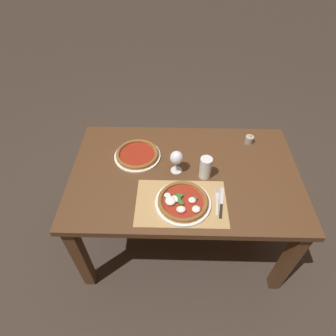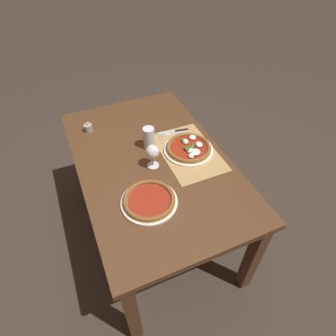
{
  "view_description": "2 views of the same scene",
  "coord_description": "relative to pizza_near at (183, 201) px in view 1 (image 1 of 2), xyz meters",
  "views": [
    {
      "loc": [
        -0.08,
        -1.19,
        2.01
      ],
      "look_at": [
        -0.1,
        -0.04,
        0.81
      ],
      "focal_mm": 30.0,
      "sensor_mm": 36.0,
      "label": 1
    },
    {
      "loc": [
        -1.2,
        0.41,
        1.91
      ],
      "look_at": [
        -0.19,
        -0.02,
        0.83
      ],
      "focal_mm": 30.0,
      "sensor_mm": 36.0,
      "label": 2
    }
  ],
  "objects": [
    {
      "name": "paper_placemat",
      "position": [
        -0.01,
        0.01,
        -0.02
      ],
      "size": [
        0.51,
        0.33,
        0.0
      ],
      "primitive_type": "cube",
      "color": "#A88451",
      "rests_on": "dining_table"
    },
    {
      "name": "wine_glass",
      "position": [
        -0.04,
        0.26,
        0.08
      ],
      "size": [
        0.08,
        0.08,
        0.16
      ],
      "color": "silver",
      "rests_on": "dining_table"
    },
    {
      "name": "pizza_far",
      "position": [
        -0.29,
        0.38,
        -0.0
      ],
      "size": [
        0.3,
        0.3,
        0.04
      ],
      "color": "silver",
      "rests_on": "dining_table"
    },
    {
      "name": "fork",
      "position": [
        0.2,
        0.02,
        -0.02
      ],
      "size": [
        0.04,
        0.2,
        0.0
      ],
      "color": "#B7B7BC",
      "rests_on": "paper_placemat"
    },
    {
      "name": "dining_table",
      "position": [
        0.02,
        0.24,
        -0.12
      ],
      "size": [
        1.41,
        0.88,
        0.74
      ],
      "color": "#4C301C",
      "rests_on": "ground"
    },
    {
      "name": "pizza_near",
      "position": [
        0.0,
        0.0,
        0.0
      ],
      "size": [
        0.31,
        0.31,
        0.05
      ],
      "color": "silver",
      "rests_on": "paper_placemat"
    },
    {
      "name": "knife",
      "position": [
        0.22,
        0.01,
        -0.02
      ],
      "size": [
        0.05,
        0.21,
        0.01
      ],
      "color": "black",
      "rests_on": "paper_placemat"
    },
    {
      "name": "votive_candle",
      "position": [
        0.46,
        0.54,
        0.0
      ],
      "size": [
        0.06,
        0.06,
        0.07
      ],
      "color": "gray",
      "rests_on": "dining_table"
    },
    {
      "name": "pint_glass",
      "position": [
        0.14,
        0.21,
        0.05
      ],
      "size": [
        0.07,
        0.07,
        0.15
      ],
      "color": "silver",
      "rests_on": "dining_table"
    },
    {
      "name": "ground_plane",
      "position": [
        0.02,
        0.24,
        -0.76
      ],
      "size": [
        24.0,
        24.0,
        0.0
      ],
      "primitive_type": "plane",
      "color": "#382D26"
    }
  ]
}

